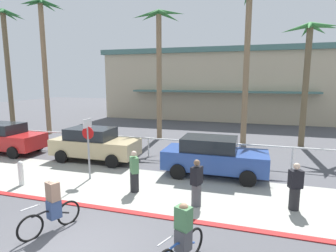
# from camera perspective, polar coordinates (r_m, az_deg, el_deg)

# --- Properties ---
(ground_plane) EXTENTS (80.00, 80.00, 0.00)m
(ground_plane) POSITION_cam_1_polar(r_m,az_deg,el_deg) (16.42, 1.83, -5.14)
(ground_plane) COLOR #4C4C51
(sidewalk_strip) EXTENTS (44.00, 4.00, 0.02)m
(sidewalk_strip) POSITION_cam_1_polar(r_m,az_deg,el_deg) (11.18, -6.11, -12.27)
(sidewalk_strip) COLOR #9E9E93
(sidewalk_strip) RESTS_ON ground
(curb_paint) EXTENTS (44.00, 0.24, 0.03)m
(curb_paint) POSITION_cam_1_polar(r_m,az_deg,el_deg) (9.53, -10.99, -16.38)
(curb_paint) COLOR maroon
(curb_paint) RESTS_ON ground
(building_backdrop) EXTENTS (25.27, 11.78, 7.20)m
(building_backdrop) POSITION_cam_1_polar(r_m,az_deg,el_deg) (32.67, 11.70, 8.37)
(building_backdrop) COLOR #BCAD8E
(building_backdrop) RESTS_ON ground
(rail_fence) EXTENTS (21.69, 0.08, 1.04)m
(rail_fence) POSITION_cam_1_polar(r_m,az_deg,el_deg) (14.81, 0.34, -3.40)
(rail_fence) COLOR white
(rail_fence) RESTS_ON ground
(stop_sign_bike_lane) EXTENTS (0.52, 0.56, 2.56)m
(stop_sign_bike_lane) POSITION_cam_1_polar(r_m,az_deg,el_deg) (11.96, -15.94, -2.80)
(stop_sign_bike_lane) COLOR gray
(stop_sign_bike_lane) RESTS_ON ground
(bollard_0) EXTENTS (0.20, 0.20, 1.00)m
(bollard_0) POSITION_cam_1_polar(r_m,az_deg,el_deg) (12.55, -27.76, -8.46)
(bollard_0) COLOR white
(bollard_0) RESTS_ON ground
(palm_tree_0) EXTENTS (3.31, 3.24, 9.25)m
(palm_tree_0) POSITION_cam_1_polar(r_m,az_deg,el_deg) (24.80, -30.11, 14.17)
(palm_tree_0) COLOR brown
(palm_tree_0) RESTS_ON ground
(palm_tree_1) EXTENTS (3.05, 3.09, 9.83)m
(palm_tree_1) POSITION_cam_1_polar(r_m,az_deg,el_deg) (23.22, -24.04, 16.15)
(palm_tree_1) COLOR #846B4C
(palm_tree_1) RESTS_ON ground
(palm_tree_2) EXTENTS (3.44, 3.26, 8.76)m
(palm_tree_2) POSITION_cam_1_polar(r_m,az_deg,el_deg) (19.81, -1.84, 16.12)
(palm_tree_2) COLOR #846B4C
(palm_tree_2) RESTS_ON ground
(palm_tree_3) EXTENTS (3.38, 3.10, 9.54)m
(palm_tree_3) POSITION_cam_1_polar(r_m,az_deg,el_deg) (18.48, 16.08, 17.57)
(palm_tree_3) COLOR #846B4C
(palm_tree_3) RESTS_ON ground
(palm_tree_4) EXTENTS (3.13, 3.15, 7.46)m
(palm_tree_4) POSITION_cam_1_polar(r_m,az_deg,el_deg) (19.12, 26.74, 12.71)
(palm_tree_4) COLOR brown
(palm_tree_4) RESTS_ON ground
(car_red_0) EXTENTS (4.40, 2.02, 1.69)m
(car_red_0) POSITION_cam_1_polar(r_m,az_deg,el_deg) (18.44, -30.33, -2.06)
(car_red_0) COLOR red
(car_red_0) RESTS_ON ground
(car_tan_1) EXTENTS (4.40, 2.02, 1.69)m
(car_tan_1) POSITION_cam_1_polar(r_m,az_deg,el_deg) (14.88, -14.73, -3.54)
(car_tan_1) COLOR tan
(car_tan_1) RESTS_ON ground
(car_blue_2) EXTENTS (4.40, 2.02, 1.69)m
(car_blue_2) POSITION_cam_1_polar(r_m,az_deg,el_deg) (12.30, 9.26, -6.08)
(car_blue_2) COLOR #284793
(car_blue_2) RESTS_ON ground
(cyclist_blue_0) EXTENTS (0.76, 1.70, 1.50)m
(cyclist_blue_0) POSITION_cam_1_polar(r_m,az_deg,el_deg) (6.68, 2.88, -21.66)
(cyclist_blue_0) COLOR black
(cyclist_blue_0) RESTS_ON ground
(cyclist_black_1) EXTENTS (0.75, 1.70, 1.50)m
(cyclist_black_1) POSITION_cam_1_polar(r_m,az_deg,el_deg) (8.60, -22.52, -14.94)
(cyclist_black_1) COLOR black
(cyclist_black_1) RESTS_ON ground
(pedestrian_0) EXTENTS (0.45, 0.48, 1.57)m
(pedestrian_0) POSITION_cam_1_polar(r_m,az_deg,el_deg) (10.54, -6.87, -9.56)
(pedestrian_0) COLOR #232326
(pedestrian_0) RESTS_ON ground
(pedestrian_1) EXTENTS (0.41, 0.46, 1.59)m
(pedestrian_1) POSITION_cam_1_polar(r_m,az_deg,el_deg) (9.40, 5.82, -11.88)
(pedestrian_1) COLOR #4C4C51
(pedestrian_1) RESTS_ON ground
(pedestrian_2) EXTENTS (0.47, 0.42, 1.56)m
(pedestrian_2) POSITION_cam_1_polar(r_m,az_deg,el_deg) (9.96, 24.44, -11.57)
(pedestrian_2) COLOR #232326
(pedestrian_2) RESTS_ON ground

